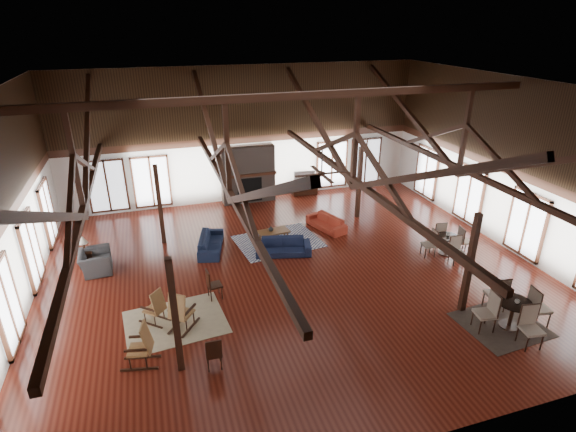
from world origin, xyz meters
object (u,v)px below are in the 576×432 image
object	(u,v)px
sofa_navy_left	(211,243)
armchair	(95,262)
tv_console	(304,188)
cafe_table_near	(513,309)
sofa_navy_front	(283,247)
cafe_table_far	(447,242)
sofa_orange	(326,223)
coffee_table	(274,232)

from	to	relation	value
sofa_navy_left	armchair	xyz separation A→B (m)	(-3.89, -0.37, 0.08)
sofa_navy_left	tv_console	world-z (taller)	tv_console
cafe_table_near	tv_console	bearing A→B (deg)	100.04
tv_console	sofa_navy_front	bearing A→B (deg)	-116.50
sofa_navy_front	cafe_table_near	distance (m)	7.51
armchair	cafe_table_far	bearing A→B (deg)	-104.51
sofa_navy_left	sofa_navy_front	bearing A→B (deg)	-99.82
cafe_table_near	sofa_navy_left	bearing A→B (deg)	135.94
sofa_navy_front	sofa_orange	xyz separation A→B (m)	(2.27, 1.51, -0.03)
sofa_orange	cafe_table_far	distance (m)	4.65
coffee_table	tv_console	world-z (taller)	tv_console
sofa_navy_front	sofa_navy_left	distance (m)	2.65
sofa_orange	cafe_table_near	size ratio (longest dim) A/B	0.82
cafe_table_far	tv_console	bearing A→B (deg)	111.54
tv_console	cafe_table_near	bearing A→B (deg)	-79.96
cafe_table_far	armchair	bearing A→B (deg)	168.28
coffee_table	tv_console	xyz separation A→B (m)	(2.78, 4.42, -0.08)
coffee_table	sofa_orange	bearing A→B (deg)	5.01
cafe_table_near	sofa_navy_front	bearing A→B (deg)	129.00
sofa_navy_front	tv_console	world-z (taller)	tv_console
armchair	cafe_table_far	xyz separation A→B (m)	(11.88, -2.47, 0.12)
sofa_navy_front	coffee_table	world-z (taller)	sofa_navy_front
armchair	sofa_navy_left	bearing A→B (deg)	-87.41
sofa_navy_left	armchair	distance (m)	3.90
sofa_navy_front	tv_console	bearing A→B (deg)	76.99
coffee_table	tv_console	size ratio (longest dim) A/B	1.01
armchair	tv_console	size ratio (longest dim) A/B	0.92
sofa_navy_front	cafe_table_far	bearing A→B (deg)	-3.93
sofa_orange	armchair	distance (m)	8.61
cafe_table_near	coffee_table	bearing A→B (deg)	124.82
cafe_table_far	tv_console	distance (m)	7.76
sofa_navy_front	sofa_orange	distance (m)	2.72
tv_console	coffee_table	bearing A→B (deg)	-122.21
cafe_table_far	sofa_navy_front	bearing A→B (deg)	162.58
coffee_table	cafe_table_far	size ratio (longest dim) A/B	0.64
sofa_navy_front	cafe_table_near	xyz separation A→B (m)	(4.73, -5.84, 0.27)
armchair	tv_console	world-z (taller)	armchair
sofa_navy_front	sofa_orange	world-z (taller)	sofa_navy_front
sofa_navy_left	coffee_table	world-z (taller)	sofa_navy_left
sofa_navy_front	sofa_navy_left	xyz separation A→B (m)	(-2.42, 1.08, -0.00)
sofa_navy_front	sofa_navy_left	bearing A→B (deg)	169.40
cafe_table_near	tv_console	size ratio (longest dim) A/B	1.81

